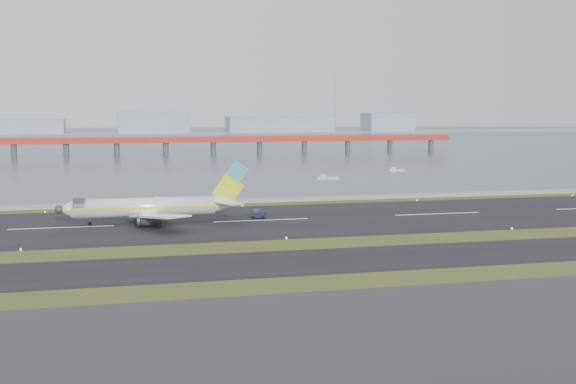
# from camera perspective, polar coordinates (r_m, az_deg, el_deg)

# --- Properties ---
(ground) EXTENTS (1000.00, 1000.00, 0.00)m
(ground) POSITION_cam_1_polar(r_m,az_deg,el_deg) (122.27, 0.69, -4.37)
(ground) COLOR #3A4819
(ground) RESTS_ON ground
(apron_strip) EXTENTS (1000.00, 50.00, 0.10)m
(apron_strip) POSITION_cam_1_polar(r_m,az_deg,el_deg) (71.95, 11.85, -12.30)
(apron_strip) COLOR #313134
(apron_strip) RESTS_ON ground
(taxiway_strip) EXTENTS (1000.00, 18.00, 0.10)m
(taxiway_strip) POSITION_cam_1_polar(r_m,az_deg,el_deg) (110.91, 2.23, -5.48)
(taxiway_strip) COLOR black
(taxiway_strip) RESTS_ON ground
(runway_strip) EXTENTS (1000.00, 45.00, 0.10)m
(runway_strip) POSITION_cam_1_polar(r_m,az_deg,el_deg) (151.09, -2.13, -2.27)
(runway_strip) COLOR black
(runway_strip) RESTS_ON ground
(seawall) EXTENTS (1000.00, 2.50, 1.00)m
(seawall) POSITION_cam_1_polar(r_m,az_deg,el_deg) (180.25, -4.04, -0.71)
(seawall) COLOR gray
(seawall) RESTS_ON ground
(bay_water) EXTENTS (1400.00, 800.00, 1.30)m
(bay_water) POSITION_cam_1_polar(r_m,az_deg,el_deg) (577.56, -10.71, 4.10)
(bay_water) COLOR #485568
(bay_water) RESTS_ON ground
(red_pier) EXTENTS (260.00, 5.00, 10.20)m
(red_pier) POSITION_cam_1_polar(r_m,az_deg,el_deg) (370.04, -5.92, 4.02)
(red_pier) COLOR red
(red_pier) RESTS_ON ground
(far_shoreline) EXTENTS (1400.00, 80.00, 60.50)m
(far_shoreline) POSITION_cam_1_polar(r_m,az_deg,el_deg) (737.81, -10.31, 5.08)
(far_shoreline) COLOR #98A5B4
(far_shoreline) RESTS_ON ground
(airliner) EXTENTS (38.52, 32.89, 12.80)m
(airliner) POSITION_cam_1_polar(r_m,az_deg,el_deg) (149.19, -10.61, -1.16)
(airliner) COLOR white
(airliner) RESTS_ON ground
(pushback_tug) EXTENTS (3.47, 2.59, 1.98)m
(pushback_tug) POSITION_cam_1_polar(r_m,az_deg,el_deg) (153.84, -2.37, -1.77)
(pushback_tug) COLOR #131A36
(pushback_tug) RESTS_ON ground
(workboat_near) EXTENTS (7.53, 4.61, 1.75)m
(workboat_near) POSITION_cam_1_polar(r_m,az_deg,el_deg) (240.65, 3.14, 1.12)
(workboat_near) COLOR silver
(workboat_near) RESTS_ON ground
(workboat_far) EXTENTS (6.44, 2.19, 1.55)m
(workboat_far) POSITION_cam_1_polar(r_m,az_deg,el_deg) (276.10, 8.49, 1.74)
(workboat_far) COLOR silver
(workboat_far) RESTS_ON ground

